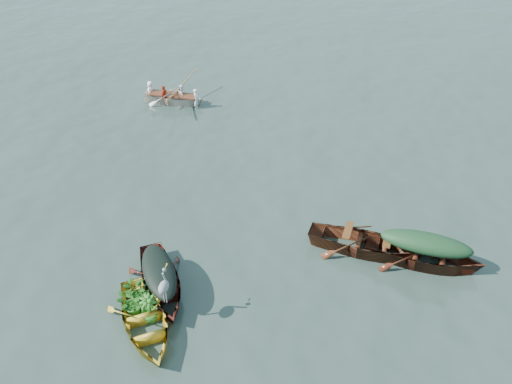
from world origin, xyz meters
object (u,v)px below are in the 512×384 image
(yellow_dinghy, at_px, (146,329))
(open_wooden_boat, at_px, (365,252))
(rowed_boat, at_px, (174,104))
(heron, at_px, (164,292))
(green_tarp_boat, at_px, (421,264))
(dark_covered_boat, at_px, (162,290))

(yellow_dinghy, relative_size, open_wooden_boat, 0.77)
(rowed_boat, bearing_deg, heron, -158.82)
(open_wooden_boat, bearing_deg, heron, 134.55)
(green_tarp_boat, relative_size, heron, 4.61)
(yellow_dinghy, xyz_separation_m, rowed_boat, (-3.27, 11.80, 0.00))
(dark_covered_boat, height_order, heron, heron)
(rowed_boat, bearing_deg, dark_covered_boat, -159.80)
(yellow_dinghy, relative_size, heron, 3.66)
(open_wooden_boat, distance_m, rowed_boat, 11.57)
(yellow_dinghy, xyz_separation_m, green_tarp_boat, (6.40, 3.43, 0.00))
(rowed_boat, bearing_deg, open_wooden_boat, -131.62)
(heron, bearing_deg, green_tarp_boat, -6.48)
(rowed_boat, relative_size, heron, 4.11)
(green_tarp_boat, xyz_separation_m, open_wooden_boat, (-1.47, 0.20, 0.00))
(green_tarp_boat, bearing_deg, yellow_dinghy, 126.05)
(open_wooden_boat, bearing_deg, yellow_dinghy, 134.80)
(dark_covered_boat, bearing_deg, yellow_dinghy, -118.80)
(green_tarp_boat, height_order, heron, heron)
(dark_covered_boat, xyz_separation_m, open_wooden_boat, (4.98, 2.40, 0.00))
(yellow_dinghy, xyz_separation_m, open_wooden_boat, (4.92, 3.64, 0.00))
(dark_covered_boat, height_order, green_tarp_boat, green_tarp_boat)
(rowed_boat, bearing_deg, yellow_dinghy, -161.24)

